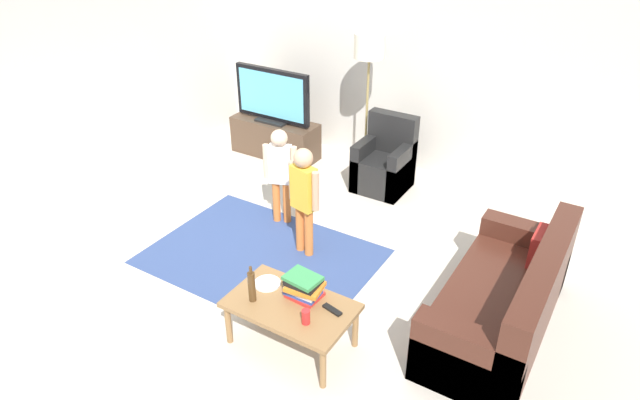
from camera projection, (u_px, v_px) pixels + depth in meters
name	position (u px, v px, depth m)	size (l,w,h in m)	color
ground	(286.00, 288.00, 5.22)	(7.80, 7.80, 0.00)	beige
wall_back	(424.00, 65.00, 6.75)	(6.00, 0.12, 2.70)	silver
wall_left	(48.00, 92.00, 5.90)	(0.12, 6.00, 2.70)	silver
area_rug	(262.00, 256.00, 5.64)	(2.20, 1.60, 0.01)	#33477A
tv_stand	(275.00, 138.00, 7.59)	(1.20, 0.44, 0.50)	#4C3828
tv	(272.00, 96.00, 7.27)	(1.10, 0.28, 0.71)	black
couch	(508.00, 305.00, 4.58)	(0.80, 1.80, 0.86)	#472319
armchair	(385.00, 165.00, 6.77)	(0.60, 0.60, 0.90)	black
floor_lamp	(369.00, 54.00, 6.46)	(0.36, 0.36, 1.78)	#262626
child_near_tv	(280.00, 168.00, 5.90)	(0.35, 0.20, 1.09)	orange
child_center	(304.00, 192.00, 5.37)	(0.38, 0.19, 1.15)	orange
coffee_table	(291.00, 308.00, 4.41)	(1.00, 0.60, 0.42)	olive
book_stack	(304.00, 287.00, 4.41)	(0.32, 0.27, 0.21)	red
bottle	(252.00, 286.00, 4.36)	(0.06, 0.06, 0.32)	#4C3319
tv_remote	(332.00, 310.00, 4.31)	(0.17, 0.05, 0.02)	black
soda_can	(306.00, 317.00, 4.17)	(0.07, 0.07, 0.12)	red
plate	(267.00, 283.00, 4.60)	(0.22, 0.22, 0.02)	white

